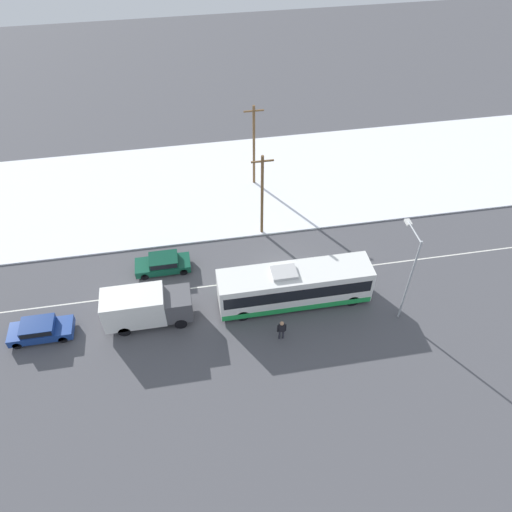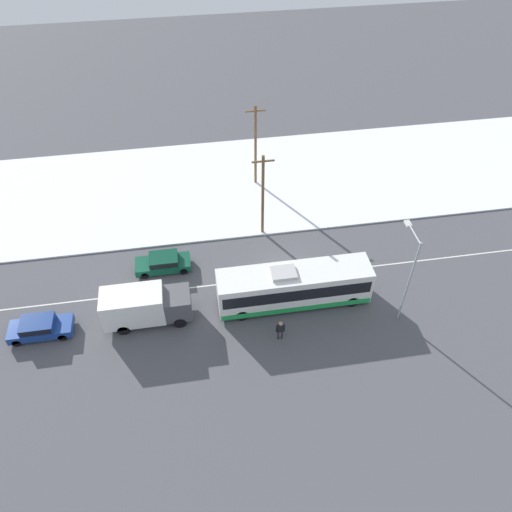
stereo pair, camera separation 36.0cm
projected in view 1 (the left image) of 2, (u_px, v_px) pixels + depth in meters
ground_plane at (284, 276)px, 39.79m from camera, size 120.00×120.00×0.00m
snow_lot at (257, 182)px, 48.81m from camera, size 80.00×15.50×0.12m
lane_marking_center at (284, 276)px, 39.79m from camera, size 60.00×0.12×0.00m
city_bus at (294, 286)px, 36.84m from camera, size 11.33×2.57×3.38m
box_truck at (145, 307)px, 35.50m from camera, size 6.27×2.30×2.90m
sedan_car at (163, 263)px, 39.79m from camera, size 4.36×1.80×1.39m
parked_car_near_truck at (40, 329)px, 35.11m from camera, size 4.40×1.80×1.40m
pedestrian_at_stop at (282, 328)px, 34.72m from camera, size 0.66×0.29×1.83m
streetlamp at (409, 267)px, 33.86m from camera, size 0.36×2.50×7.61m
utility_pole_roadside at (262, 195)px, 40.68m from camera, size 1.80×0.24×7.86m
utility_pole_snowlot at (254, 145)px, 45.72m from camera, size 1.80×0.24×8.20m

